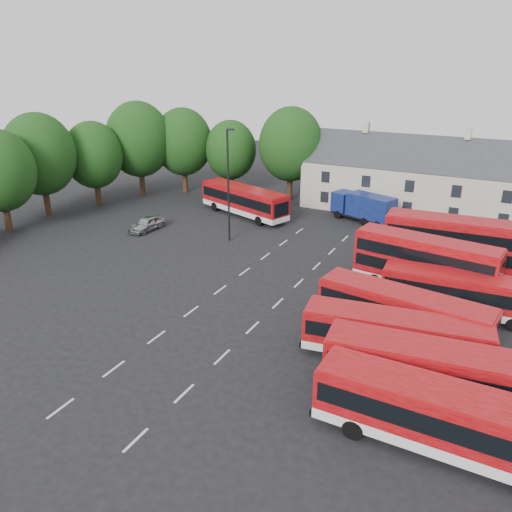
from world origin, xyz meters
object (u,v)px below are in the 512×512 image
object	(u,v)px
bus_dd_south	(425,262)
box_truck	(364,206)
bus_row_a	(442,415)
silver_car	(147,223)
lamppost	(229,183)

from	to	relation	value
bus_dd_south	box_truck	distance (m)	17.61
bus_row_a	bus_dd_south	xyz separation A→B (m)	(-3.82, 17.02, 0.52)
box_truck	silver_car	size ratio (longest dim) A/B	1.73
box_truck	lamppost	size ratio (longest dim) A/B	0.69
bus_row_a	lamppost	bearing A→B (deg)	139.55
bus_row_a	lamppost	world-z (taller)	lamppost
bus_row_a	box_truck	distance (m)	34.59
silver_car	lamppost	size ratio (longest dim) A/B	0.40
silver_car	lamppost	distance (m)	10.66
silver_car	box_truck	bearing A→B (deg)	38.55
bus_row_a	silver_car	xyz separation A→B (m)	(-32.20, 18.82, -1.22)
bus_dd_south	box_truck	bearing A→B (deg)	129.22
bus_row_a	silver_car	bearing A→B (deg)	150.53
bus_row_a	lamppost	size ratio (longest dim) A/B	1.06
bus_row_a	silver_car	distance (m)	37.31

